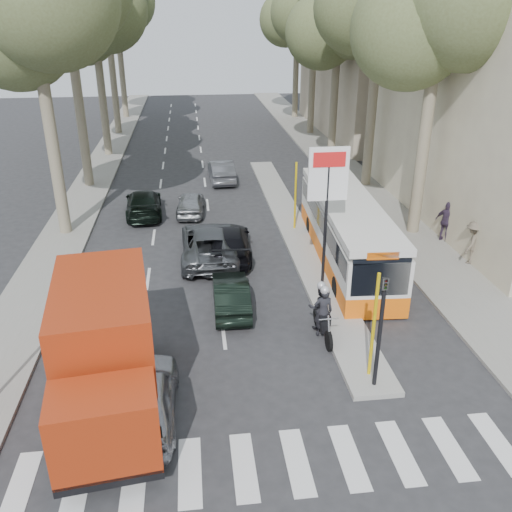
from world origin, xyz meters
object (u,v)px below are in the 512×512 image
at_px(city_bus, 346,229).
at_px(dark_hatchback, 231,294).
at_px(silver_hatchback, 145,397).
at_px(motorcycle, 322,311).
at_px(red_truck, 105,350).

bearing_deg(city_bus, dark_hatchback, -142.10).
relative_size(silver_hatchback, city_bus, 0.39).
relative_size(city_bus, motorcycle, 4.72).
distance_m(silver_hatchback, dark_hatchback, 6.26).
xyz_separation_m(silver_hatchback, city_bus, (8.02, 9.32, 0.76)).
distance_m(silver_hatchback, motorcycle, 6.68).
height_order(silver_hatchback, dark_hatchback, silver_hatchback).
bearing_deg(dark_hatchback, silver_hatchback, 65.03).
bearing_deg(dark_hatchback, city_bus, -144.41).
height_order(city_bus, motorcycle, city_bus).
height_order(silver_hatchback, motorcycle, motorcycle).
xyz_separation_m(red_truck, motorcycle, (6.62, 2.93, -0.95)).
xyz_separation_m(city_bus, motorcycle, (-2.40, -5.70, -0.59)).
bearing_deg(city_bus, red_truck, -133.19).
bearing_deg(motorcycle, dark_hatchback, 144.02).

